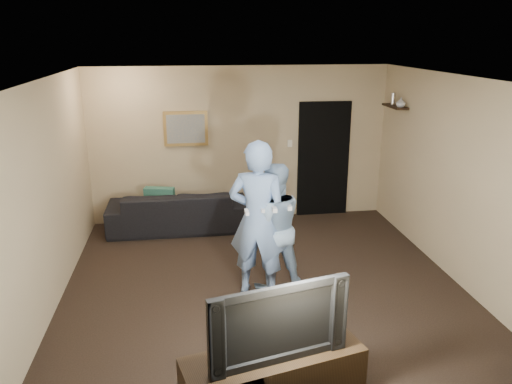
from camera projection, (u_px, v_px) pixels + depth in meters
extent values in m
plane|color=black|center=(263.00, 283.00, 6.45)|extent=(5.00, 5.00, 0.00)
cube|color=silver|center=(264.00, 78.00, 5.66)|extent=(5.00, 5.00, 0.04)
cube|color=tan|center=(240.00, 145.00, 8.41)|extent=(5.00, 0.04, 2.60)
cube|color=tan|center=(316.00, 285.00, 3.69)|extent=(5.00, 0.04, 2.60)
cube|color=tan|center=(48.00, 196.00, 5.72)|extent=(0.04, 5.00, 2.60)
cube|color=tan|center=(456.00, 179.00, 6.39)|extent=(0.04, 5.00, 2.60)
imported|color=black|center=(178.00, 210.00, 8.18)|extent=(2.25, 0.88, 0.66)
cube|color=#1B5245|center=(160.00, 202.00, 8.09)|extent=(0.50, 0.26, 0.48)
cube|color=olive|center=(186.00, 129.00, 8.18)|extent=(0.72, 0.05, 0.57)
cube|color=slate|center=(186.00, 129.00, 8.15)|extent=(0.62, 0.01, 0.47)
cube|color=black|center=(323.00, 159.00, 8.67)|extent=(0.90, 0.06, 2.00)
cube|color=silver|center=(290.00, 143.00, 8.50)|extent=(0.08, 0.02, 0.12)
cube|color=black|center=(395.00, 106.00, 7.87)|extent=(0.20, 0.60, 0.03)
imported|color=#BCBCC1|center=(401.00, 102.00, 7.65)|extent=(0.18, 0.18, 0.15)
cylinder|color=silver|center=(393.00, 99.00, 7.94)|extent=(0.06, 0.06, 0.18)
cube|color=black|center=(273.00, 381.00, 4.25)|extent=(1.62, 0.85, 0.55)
imported|color=black|center=(274.00, 318.00, 4.06)|extent=(1.20, 0.43, 0.69)
imported|color=#7697CD|center=(258.00, 220.00, 5.93)|extent=(0.82, 0.67, 1.94)
cube|color=white|center=(247.00, 212.00, 5.65)|extent=(0.04, 0.14, 0.04)
cube|color=white|center=(275.00, 210.00, 5.69)|extent=(0.05, 0.09, 0.05)
imported|color=#86A3C3|center=(272.00, 227.00, 6.12)|extent=(0.85, 0.69, 1.62)
cube|color=white|center=(262.00, 209.00, 5.80)|extent=(0.04, 0.14, 0.04)
cube|color=white|center=(289.00, 208.00, 5.84)|extent=(0.05, 0.09, 0.05)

